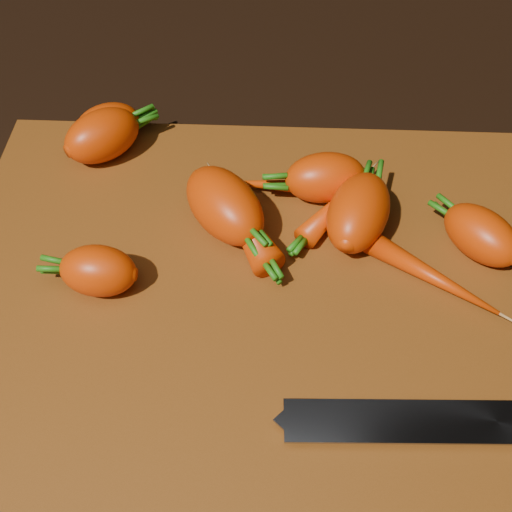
{
  "coord_description": "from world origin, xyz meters",
  "views": [
    {
      "loc": [
        0.02,
        -0.37,
        0.46
      ],
      "look_at": [
        0.0,
        0.01,
        0.03
      ],
      "focal_mm": 50.0,
      "sensor_mm": 36.0,
      "label": 1
    }
  ],
  "objects": [
    {
      "name": "carrot_10",
      "position": [
        0.03,
        0.1,
        0.02
      ],
      "size": [
        0.12,
        0.02,
        0.02
      ],
      "primitive_type": "ellipsoid",
      "rotation": [
        0.0,
        0.0,
        3.11
      ],
      "color": "#C93707",
      "rests_on": "cutting_board"
    },
    {
      "name": "knife",
      "position": [
        0.13,
        -0.13,
        0.02
      ],
      "size": [
        0.3,
        0.04,
        0.02
      ],
      "rotation": [
        0.0,
        0.0,
        0.03
      ],
      "color": "gray",
      "rests_on": "cutting_board"
    },
    {
      "name": "carrot_4",
      "position": [
        0.06,
        0.1,
        0.03
      ],
      "size": [
        0.08,
        0.06,
        0.05
      ],
      "primitive_type": "ellipsoid",
      "rotation": [
        0.0,
        0.0,
        3.31
      ],
      "color": "#C93707",
      "rests_on": "cutting_board"
    },
    {
      "name": "carrot_7",
      "position": [
        0.07,
        0.08,
        0.02
      ],
      "size": [
        0.07,
        0.1,
        0.02
      ],
      "primitive_type": "ellipsoid",
      "rotation": [
        0.0,
        0.0,
        0.97
      ],
      "color": "#C93707",
      "rests_on": "cutting_board"
    },
    {
      "name": "carrot_6",
      "position": [
        0.18,
        0.04,
        0.03
      ],
      "size": [
        0.08,
        0.08,
        0.04
      ],
      "primitive_type": "ellipsoid",
      "rotation": [
        0.0,
        0.0,
        2.29
      ],
      "color": "#C93707",
      "rests_on": "cutting_board"
    },
    {
      "name": "carrot_0",
      "position": [
        -0.15,
        0.15,
        0.04
      ],
      "size": [
        0.09,
        0.09,
        0.05
      ],
      "primitive_type": "ellipsoid",
      "rotation": [
        0.0,
        0.0,
        0.72
      ],
      "color": "#C93707",
      "rests_on": "cutting_board"
    },
    {
      "name": "ground",
      "position": [
        0.0,
        0.0,
        -0.01
      ],
      "size": [
        2.0,
        2.0,
        0.01
      ],
      "primitive_type": "cube",
      "color": "black"
    },
    {
      "name": "carrot_5",
      "position": [
        -0.15,
        0.17,
        0.03
      ],
      "size": [
        0.07,
        0.06,
        0.04
      ],
      "primitive_type": "ellipsoid",
      "rotation": [
        0.0,
        0.0,
        0.47
      ],
      "color": "#C93707",
      "rests_on": "cutting_board"
    },
    {
      "name": "cutting_board",
      "position": [
        0.0,
        0.0,
        0.01
      ],
      "size": [
        0.5,
        0.4,
        0.01
      ],
      "primitive_type": "cube",
      "color": "brown",
      "rests_on": "ground"
    },
    {
      "name": "carrot_1",
      "position": [
        -0.12,
        -0.01,
        0.03
      ],
      "size": [
        0.06,
        0.05,
        0.04
      ],
      "primitive_type": "ellipsoid",
      "rotation": [
        0.0,
        0.0,
        3.06
      ],
      "color": "#C93707",
      "rests_on": "cutting_board"
    },
    {
      "name": "carrot_3",
      "position": [
        0.08,
        0.06,
        0.04
      ],
      "size": [
        0.07,
        0.1,
        0.05
      ],
      "primitive_type": "ellipsoid",
      "rotation": [
        0.0,
        0.0,
        1.26
      ],
      "color": "#C93707",
      "rests_on": "cutting_board"
    },
    {
      "name": "carrot_2",
      "position": [
        -0.03,
        0.06,
        0.04
      ],
      "size": [
        0.1,
        0.1,
        0.05
      ],
      "primitive_type": "ellipsoid",
      "rotation": [
        0.0,
        0.0,
        -0.94
      ],
      "color": "#C93707",
      "rests_on": "cutting_board"
    },
    {
      "name": "carrot_8",
      "position": [
        0.14,
        0.0,
        0.02
      ],
      "size": [
        0.11,
        0.09,
        0.02
      ],
      "primitive_type": "ellipsoid",
      "rotation": [
        0.0,
        0.0,
        -0.64
      ],
      "color": "#C93707",
      "rests_on": "cutting_board"
    },
    {
      "name": "carrot_9",
      "position": [
        -0.01,
        0.05,
        0.03
      ],
      "size": [
        0.08,
        0.11,
        0.03
      ],
      "primitive_type": "ellipsoid",
      "rotation": [
        0.0,
        0.0,
        2.03
      ],
      "color": "#C93707",
      "rests_on": "cutting_board"
    }
  ]
}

